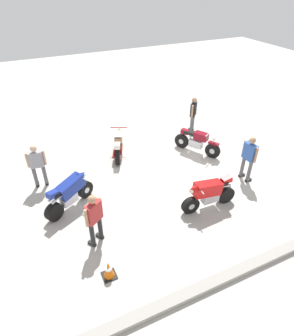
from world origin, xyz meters
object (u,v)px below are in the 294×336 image
object	(u,v)px
motorcycle_blue_sportbike	(69,193)
person_in_red_shirt	(94,217)
motorcycle_red_sportbike	(209,193)
traffic_cone	(109,269)
person_in_black_shirt	(193,113)
motorcycle_cream_vintage	(119,145)
person_in_blue_shirt	(249,156)
motorcycle_maroon_cruiser	(197,141)
person_in_gray_shirt	(37,164)

from	to	relation	value
motorcycle_blue_sportbike	person_in_red_shirt	world-z (taller)	person_in_red_shirt
motorcycle_blue_sportbike	motorcycle_red_sportbike	world-z (taller)	same
traffic_cone	person_in_black_shirt	bearing A→B (deg)	-136.36
motorcycle_blue_sportbike	motorcycle_cream_vintage	bearing A→B (deg)	12.78
motorcycle_red_sportbike	person_in_blue_shirt	bearing A→B (deg)	-160.41
person_in_red_shirt	motorcycle_maroon_cruiser	bearing A→B (deg)	-92.78
motorcycle_cream_vintage	motorcycle_maroon_cruiser	bearing A→B (deg)	-86.16
person_in_black_shirt	person_in_blue_shirt	size ratio (longest dim) A/B	0.97
motorcycle_cream_vintage	person_in_gray_shirt	distance (m)	3.39
person_in_black_shirt	traffic_cone	distance (m)	8.60
motorcycle_maroon_cruiser	motorcycle_blue_sportbike	bearing A→B (deg)	-108.47
person_in_red_shirt	traffic_cone	xyz separation A→B (m)	(0.07, 1.23, -0.73)
motorcycle_cream_vintage	person_in_red_shirt	bearing A→B (deg)	176.40
person_in_blue_shirt	traffic_cone	distance (m)	6.27
motorcycle_red_sportbike	person_in_black_shirt	size ratio (longest dim) A/B	1.13
person_in_gray_shirt	traffic_cone	size ratio (longest dim) A/B	3.16
person_in_blue_shirt	traffic_cone	xyz separation A→B (m)	(5.95, 1.84, -0.77)
motorcycle_maroon_cruiser	person_in_red_shirt	size ratio (longest dim) A/B	1.08
motorcycle_red_sportbike	motorcycle_blue_sportbike	bearing A→B (deg)	-23.66
motorcycle_cream_vintage	person_in_blue_shirt	world-z (taller)	person_in_blue_shirt
motorcycle_blue_sportbike	motorcycle_maroon_cruiser	bearing A→B (deg)	-17.90
motorcycle_cream_vintage	traffic_cone	world-z (taller)	motorcycle_cream_vintage
motorcycle_maroon_cruiser	motorcycle_blue_sportbike	xyz separation A→B (m)	(5.64, 1.20, 0.07)
motorcycle_blue_sportbike	motorcycle_red_sportbike	distance (m)	4.49
motorcycle_blue_sportbike	person_in_gray_shirt	world-z (taller)	person_in_gray_shirt
motorcycle_red_sportbike	person_in_black_shirt	distance (m)	5.37
person_in_red_shirt	person_in_black_shirt	bearing A→B (deg)	-84.90
motorcycle_cream_vintage	person_in_gray_shirt	bearing A→B (deg)	127.63
motorcycle_blue_sportbike	person_in_red_shirt	distance (m)	1.86
motorcycle_red_sportbike	person_in_red_shirt	size ratio (longest dim) A/B	1.14
motorcycle_red_sportbike	person_in_red_shirt	world-z (taller)	person_in_red_shirt
motorcycle_red_sportbike	person_in_gray_shirt	xyz separation A→B (m)	(4.78, -3.51, 0.36)
motorcycle_maroon_cruiser	motorcycle_cream_vintage	xyz separation A→B (m)	(3.07, -1.16, -0.03)
person_in_black_shirt	person_in_gray_shirt	xyz separation A→B (m)	(7.18, 1.28, -0.04)
motorcycle_cream_vintage	traffic_cone	bearing A→B (deg)	-178.48
motorcycle_maroon_cruiser	traffic_cone	size ratio (longest dim) A/B	3.51
motorcycle_red_sportbike	motorcycle_maroon_cruiser	bearing A→B (deg)	-115.48
motorcycle_cream_vintage	motorcycle_blue_sportbike	distance (m)	3.49
person_in_red_shirt	traffic_cone	bearing A→B (deg)	144.65
motorcycle_red_sportbike	traffic_cone	bearing A→B (deg)	17.86
motorcycle_maroon_cruiser	motorcycle_cream_vintage	world-z (taller)	motorcycle_maroon_cruiser
motorcycle_red_sportbike	person_in_gray_shirt	size ratio (longest dim) A/B	1.17
person_in_black_shirt	motorcycle_red_sportbike	bearing A→B (deg)	107.72
motorcycle_cream_vintage	person_in_red_shirt	xyz separation A→B (m)	(2.23, 4.16, 0.50)
person_in_gray_shirt	traffic_cone	xyz separation A→B (m)	(-0.97, 4.64, -0.70)
motorcycle_cream_vintage	person_in_blue_shirt	bearing A→B (deg)	-109.69
person_in_gray_shirt	person_in_red_shirt	xyz separation A→B (m)	(-1.04, 3.40, 0.03)
motorcycle_maroon_cruiser	person_in_black_shirt	distance (m)	1.94
motorcycle_red_sportbike	traffic_cone	size ratio (longest dim) A/B	3.69
motorcycle_maroon_cruiser	motorcycle_cream_vintage	bearing A→B (deg)	-141.28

